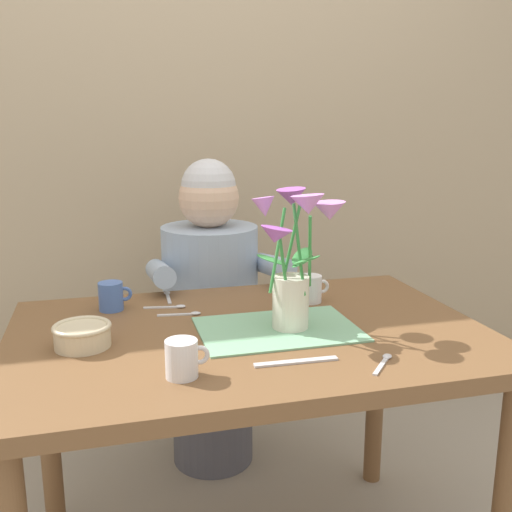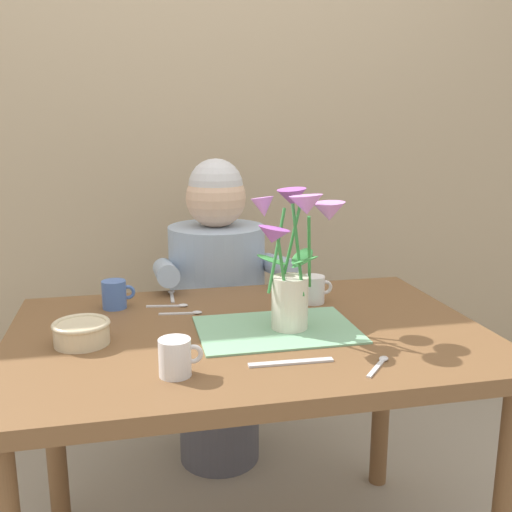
{
  "view_description": "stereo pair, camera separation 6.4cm",
  "coord_description": "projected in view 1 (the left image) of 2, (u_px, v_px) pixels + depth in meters",
  "views": [
    {
      "loc": [
        -0.34,
        -1.36,
        1.26
      ],
      "look_at": [
        0.03,
        0.05,
        0.92
      ],
      "focal_mm": 40.8,
      "sensor_mm": 36.0,
      "label": 1
    },
    {
      "loc": [
        -0.28,
        -1.37,
        1.26
      ],
      "look_at": [
        0.03,
        0.05,
        0.92
      ],
      "focal_mm": 40.8,
      "sensor_mm": 36.0,
      "label": 2
    }
  ],
  "objects": [
    {
      "name": "spoon_1",
      "position": [
        186.0,
        314.0,
        1.59
      ],
      "size": [
        0.12,
        0.03,
        0.01
      ],
      "color": "silver",
      "rests_on": "dining_table"
    },
    {
      "name": "dinner_knife",
      "position": [
        296.0,
        362.0,
        1.28
      ],
      "size": [
        0.19,
        0.02,
        0.0
      ],
      "primitive_type": "cube",
      "rotation": [
        0.0,
        0.0,
        -0.03
      ],
      "color": "silver",
      "rests_on": "dining_table"
    },
    {
      "name": "spoon_0",
      "position": [
        172.0,
        307.0,
        1.65
      ],
      "size": [
        0.12,
        0.04,
        0.01
      ],
      "color": "silver",
      "rests_on": "dining_table"
    },
    {
      "name": "spoon_2",
      "position": [
        384.0,
        361.0,
        1.28
      ],
      "size": [
        0.09,
        0.1,
        0.01
      ],
      "color": "silver",
      "rests_on": "dining_table"
    },
    {
      "name": "tea_cup",
      "position": [
        182.0,
        359.0,
        1.2
      ],
      "size": [
        0.09,
        0.07,
        0.08
      ],
      "color": "silver",
      "rests_on": "dining_table"
    },
    {
      "name": "flower_vase",
      "position": [
        294.0,
        257.0,
        1.44
      ],
      "size": [
        0.24,
        0.23,
        0.35
      ],
      "color": "silver",
      "rests_on": "dining_table"
    },
    {
      "name": "coffee_cup",
      "position": [
        311.0,
        289.0,
        1.7
      ],
      "size": [
        0.09,
        0.07,
        0.08
      ],
      "color": "silver",
      "rests_on": "dining_table"
    },
    {
      "name": "spoon_3",
      "position": [
        168.0,
        296.0,
        1.76
      ],
      "size": [
        0.02,
        0.12,
        0.01
      ],
      "color": "silver",
      "rests_on": "dining_table"
    },
    {
      "name": "striped_placemat",
      "position": [
        278.0,
        329.0,
        1.48
      ],
      "size": [
        0.4,
        0.28,
        0.0
      ],
      "primitive_type": "cube",
      "color": "#7AB289",
      "rests_on": "dining_table"
    },
    {
      "name": "wood_panel_backdrop",
      "position": [
        185.0,
        123.0,
        2.35
      ],
      "size": [
        4.0,
        0.1,
        2.5
      ],
      "primitive_type": "cube",
      "color": "tan",
      "rests_on": "ground_plane"
    },
    {
      "name": "seated_person",
      "position": [
        211.0,
        318.0,
        2.1
      ],
      "size": [
        0.45,
        0.47,
        1.14
      ],
      "rotation": [
        0.0,
        0.0,
        0.01
      ],
      "color": "#4C4C56",
      "rests_on": "ground_plane"
    },
    {
      "name": "ceramic_bowl",
      "position": [
        82.0,
        335.0,
        1.36
      ],
      "size": [
        0.14,
        0.14,
        0.06
      ],
      "color": "beige",
      "rests_on": "dining_table"
    },
    {
      "name": "ceramic_mug",
      "position": [
        112.0,
        296.0,
        1.63
      ],
      "size": [
        0.09,
        0.07,
        0.08
      ],
      "color": "#476BB7",
      "rests_on": "dining_table"
    },
    {
      "name": "dining_table",
      "position": [
        249.0,
        365.0,
        1.5
      ],
      "size": [
        1.2,
        0.8,
        0.74
      ],
      "color": "brown",
      "rests_on": "ground_plane"
    }
  ]
}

